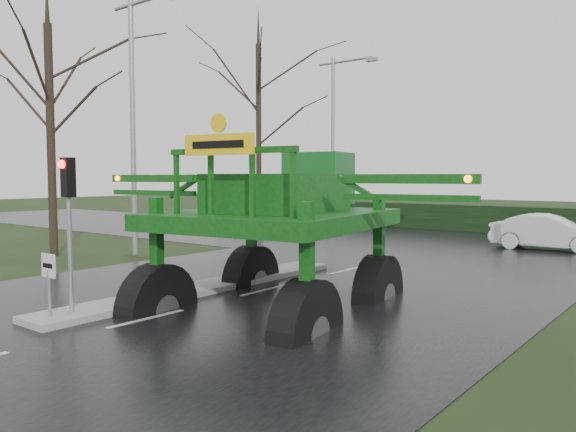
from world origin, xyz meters
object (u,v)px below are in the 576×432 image
Objects in this scene: street_light_left_near at (137,102)px; white_sedan at (548,250)px; traffic_signal_near at (68,201)px; keep_left_sign at (49,275)px; street_light_left_far at (337,127)px; crop_sprayer at (164,198)px; traffic_signal_mid at (304,192)px.

street_light_left_near is 2.18× the size of white_sedan.
keep_left_sign is at bearing -90.00° from traffic_signal_near.
street_light_left_far is 2.18× the size of white_sedan.
street_light_left_far is at bearing 103.64° from crop_sprayer.
white_sedan is at bearing 74.43° from traffic_signal_near.
keep_left_sign is at bearing 161.84° from white_sedan.
street_light_left_near reaches higher than traffic_signal_mid.
street_light_left_far reaches higher than crop_sprayer.
traffic_signal_near reaches higher than white_sedan.
street_light_left_far is at bearing 108.17° from traffic_signal_near.
street_light_left_near is 14.00m from street_light_left_far.
crop_sprayer is (0.76, 1.96, 0.02)m from traffic_signal_near.
traffic_signal_near is 8.50m from traffic_signal_mid.
traffic_signal_near is at bearing -119.50° from crop_sprayer.
crop_sprayer is at bearing 68.76° from traffic_signal_near.
traffic_signal_near is 2.11m from crop_sprayer.
keep_left_sign is 9.12m from traffic_signal_mid.
traffic_signal_mid is 14.68m from street_light_left_far.
street_light_left_near is 1.02× the size of crop_sprayer.
traffic_signal_near is at bearing -90.00° from traffic_signal_mid.
traffic_signal_mid is 7.83m from street_light_left_near.
keep_left_sign is 0.14× the size of crop_sprayer.
street_light_left_near is (-6.89, 7.01, 3.40)m from traffic_signal_near.
crop_sprayer is 17.62m from white_sedan.
white_sedan is (12.13, 11.79, -5.99)m from street_light_left_near.
keep_left_sign is 0.29× the size of white_sedan.
white_sedan is (5.24, 19.29, -1.06)m from keep_left_sign.
street_light_left_far is 1.02× the size of crop_sprayer.
traffic_signal_near is at bearing -71.83° from street_light_left_far.
traffic_signal_mid reaches higher than keep_left_sign.
keep_left_sign is 0.38× the size of traffic_signal_mid.
white_sedan is at bearing 66.85° from crop_sprayer.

